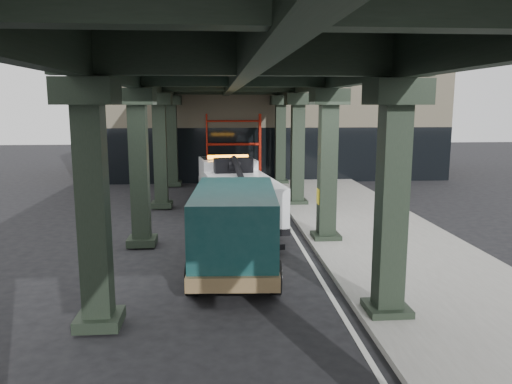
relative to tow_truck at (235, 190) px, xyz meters
name	(u,v)px	position (x,y,z in m)	size (l,w,h in m)	color
ground	(252,263)	(0.29, -5.15, -1.26)	(90.00, 90.00, 0.00)	black
sidewalk	(381,239)	(4.79, -3.15, -1.18)	(5.00, 40.00, 0.15)	gray
lane_stripe	(299,243)	(1.99, -3.15, -1.25)	(0.12, 38.00, 0.01)	silver
viaduct	(234,73)	(-0.11, -3.15, 4.20)	(7.40, 32.00, 6.40)	black
building	(260,112)	(2.29, 14.85, 2.74)	(22.00, 10.00, 8.00)	#C6B793
scaffolding	(234,147)	(0.29, 9.50, 0.85)	(3.08, 0.88, 4.00)	red
tow_truck	(235,190)	(0.00, 0.00, 0.00)	(3.12, 8.05, 2.58)	black
towed_van	(235,226)	(-0.21, -5.72, -0.01)	(2.58, 5.82, 2.31)	#103B3C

